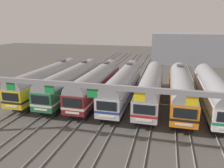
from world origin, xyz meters
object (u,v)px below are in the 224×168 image
Objects in this scene: commuter_train_white at (212,90)px; catenary_gantry at (92,95)px; commuter_train_silver at (123,84)px; commuter_train_orange at (181,88)px; commuter_train_stainless at (151,86)px; commuter_train_maroon at (97,82)px; commuter_train_yellow at (48,79)px; commuter_train_green at (72,81)px.

catenary_gantry reaches higher than commuter_train_white.
commuter_train_silver and commuter_train_orange have the same top height.
commuter_train_white is at bearing -0.06° from commuter_train_orange.
commuter_train_maroon is at bearing 179.97° from commuter_train_stainless.
commuter_train_maroon and commuter_train_silver have the same top height.
commuter_train_yellow is at bearing 180.00° from commuter_train_orange.
catenary_gantry is (4.07, -13.50, 2.74)m from commuter_train_maroon.
catenary_gantry reaches higher than commuter_train_yellow.
commuter_train_maroon is 1.00× the size of commuter_train_stainless.
commuter_train_white is (8.13, 0.00, 0.00)m from commuter_train_stainless.
commuter_train_stainless is 14.36m from catenary_gantry.
commuter_train_yellow is 16.27m from commuter_train_stainless.
commuter_train_maroon reaches higher than commuter_train_stainless.
commuter_train_yellow is 1.00× the size of commuter_train_green.
commuter_train_green is at bearing 179.99° from commuter_train_white.
catenary_gantry is at bearing -47.89° from commuter_train_yellow.
commuter_train_stainless is (4.07, -0.00, -0.00)m from commuter_train_silver.
commuter_train_maroon is 1.00× the size of commuter_train_silver.
catenary_gantry reaches higher than commuter_train_silver.
commuter_train_silver is at bearing 179.98° from commuter_train_white.
commuter_train_green and commuter_train_orange have the same top height.
commuter_train_yellow is 20.33m from commuter_train_orange.
commuter_train_orange is at bearing 0.00° from commuter_train_silver.
commuter_train_silver reaches higher than commuter_train_white.
commuter_train_yellow is at bearing 180.00° from commuter_train_maroon.
commuter_train_silver is 8.13m from commuter_train_orange.
commuter_train_stainless is at bearing 180.00° from commuter_train_white.
commuter_train_stainless is (12.20, -0.00, -0.00)m from commuter_train_green.
commuter_train_silver is (4.07, 0.00, 0.00)m from commuter_train_maroon.
commuter_train_green is at bearing 180.00° from commuter_train_silver.
commuter_train_stainless is at bearing -0.02° from commuter_train_green.
commuter_train_orange is (4.07, 0.00, 0.00)m from commuter_train_stainless.
commuter_train_yellow and commuter_train_orange have the same top height.
commuter_train_maroon is at bearing 0.00° from commuter_train_yellow.
commuter_train_white is 0.61× the size of catenary_gantry.
commuter_train_stainless is 1.00× the size of commuter_train_orange.
commuter_train_yellow is at bearing 132.11° from catenary_gantry.
catenary_gantry is at bearing -58.93° from commuter_train_green.
commuter_train_green and commuter_train_silver have the same top height.
catenary_gantry is at bearing -121.07° from commuter_train_orange.
commuter_train_silver reaches higher than commuter_train_stainless.
commuter_train_yellow is 4.07m from commuter_train_green.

